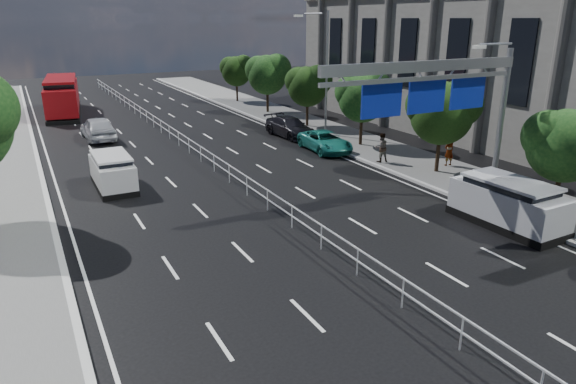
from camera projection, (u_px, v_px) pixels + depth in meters
median_fence at (204, 156)px, 31.17m from camera, size 0.05×85.00×1.02m
overhead_gantry at (443, 89)px, 22.07m from camera, size 10.24×0.38×7.45m
streetlight_far at (323, 66)px, 37.23m from camera, size 2.78×2.40×9.00m
civic_hall at (498, 49)px, 39.35m from camera, size 14.40×36.00×14.35m
far_tree_c at (567, 141)px, 22.18m from camera, size 3.52×3.28×4.94m
far_tree_d at (443, 110)px, 28.38m from camera, size 3.85×3.59×5.34m
far_tree_e at (363, 95)px, 34.71m from camera, size 3.63×3.38×5.13m
far_tree_f at (308, 84)px, 41.02m from camera, size 3.52×3.28×5.02m
far_tree_g at (268, 72)px, 47.23m from camera, size 3.96×3.69×5.45m
far_tree_h at (237, 69)px, 53.62m from camera, size 3.41×3.18×4.91m
white_minivan at (113, 172)px, 26.76m from camera, size 1.81×4.18×1.81m
red_bus at (62, 95)px, 47.35m from camera, size 3.97×11.48×3.36m
near_car_silver at (98, 128)px, 37.57m from camera, size 2.15×5.06×1.71m
near_car_dark at (62, 85)px, 62.17m from camera, size 2.34×5.30×1.69m
silver_minivan at (508, 203)px, 21.82m from camera, size 2.22×4.98×2.04m
parked_car_teal at (325, 141)px, 34.36m from camera, size 2.50×4.90×1.32m
parked_car_dark at (290, 127)px, 38.59m from camera, size 2.41×5.14×1.45m
pedestrian_a at (449, 151)px, 30.38m from camera, size 0.65×0.44×1.77m
pedestrian_b at (381, 148)px, 31.16m from camera, size 0.98×0.83×1.78m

